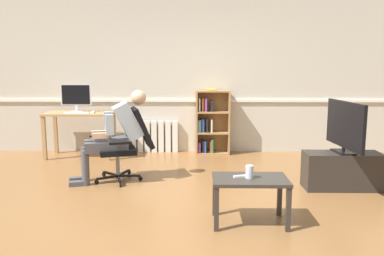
{
  "coord_description": "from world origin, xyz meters",
  "views": [
    {
      "loc": [
        0.24,
        -4.21,
        1.49
      ],
      "look_at": [
        0.15,
        0.85,
        0.7
      ],
      "focal_mm": 36.03,
      "sensor_mm": 36.0,
      "label": 1
    }
  ],
  "objects_px": {
    "keyboard": "(77,113)",
    "tv_screen": "(345,126)",
    "computer_desk": "(80,120)",
    "bookshelf": "(211,123)",
    "computer_mouse": "(93,112)",
    "person_seated": "(115,133)",
    "coffee_table": "(250,185)",
    "radiator": "(154,136)",
    "imac_monitor": "(76,96)",
    "drinking_glass": "(249,172)",
    "spare_remote": "(241,176)",
    "tv_stand": "(342,171)",
    "office_chair": "(129,141)"
  },
  "relations": [
    {
      "from": "keyboard",
      "to": "person_seated",
      "type": "bearing_deg",
      "value": -54.51
    },
    {
      "from": "radiator",
      "to": "bookshelf",
      "type": "bearing_deg",
      "value": -5.78
    },
    {
      "from": "computer_desk",
      "to": "bookshelf",
      "type": "relative_size",
      "value": 0.98
    },
    {
      "from": "keyboard",
      "to": "tv_stand",
      "type": "height_order",
      "value": "keyboard"
    },
    {
      "from": "person_seated",
      "to": "coffee_table",
      "type": "xyz_separation_m",
      "value": [
        1.59,
        -1.39,
        -0.27
      ]
    },
    {
      "from": "computer_desk",
      "to": "bookshelf",
      "type": "xyz_separation_m",
      "value": [
        2.2,
        0.29,
        -0.1
      ]
    },
    {
      "from": "computer_desk",
      "to": "computer_mouse",
      "type": "distance_m",
      "value": 0.32
    },
    {
      "from": "office_chair",
      "to": "drinking_glass",
      "type": "xyz_separation_m",
      "value": [
        1.42,
        -1.45,
        -0.01
      ]
    },
    {
      "from": "computer_desk",
      "to": "imac_monitor",
      "type": "xyz_separation_m",
      "value": [
        -0.07,
        0.08,
        0.39
      ]
    },
    {
      "from": "keyboard",
      "to": "bookshelf",
      "type": "bearing_deg",
      "value": 11.04
    },
    {
      "from": "computer_desk",
      "to": "keyboard",
      "type": "xyz_separation_m",
      "value": [
        0.0,
        -0.14,
        0.13
      ]
    },
    {
      "from": "person_seated",
      "to": "tv_stand",
      "type": "distance_m",
      "value": 2.93
    },
    {
      "from": "computer_desk",
      "to": "office_chair",
      "type": "distance_m",
      "value": 1.72
    },
    {
      "from": "computer_mouse",
      "to": "tv_screen",
      "type": "height_order",
      "value": "tv_screen"
    },
    {
      "from": "tv_stand",
      "to": "drinking_glass",
      "type": "xyz_separation_m",
      "value": [
        -1.3,
        -1.1,
        0.28
      ]
    },
    {
      "from": "drinking_glass",
      "to": "coffee_table",
      "type": "bearing_deg",
      "value": 25.16
    },
    {
      "from": "computer_mouse",
      "to": "radiator",
      "type": "xyz_separation_m",
      "value": [
        0.94,
        0.51,
        -0.49
      ]
    },
    {
      "from": "radiator",
      "to": "tv_stand",
      "type": "distance_m",
      "value": 3.31
    },
    {
      "from": "coffee_table",
      "to": "drinking_glass",
      "type": "xyz_separation_m",
      "value": [
        -0.01,
        -0.0,
        0.13
      ]
    },
    {
      "from": "coffee_table",
      "to": "computer_mouse",
      "type": "bearing_deg",
      "value": 129.91
    },
    {
      "from": "tv_stand",
      "to": "coffee_table",
      "type": "relative_size",
      "value": 1.3
    },
    {
      "from": "keyboard",
      "to": "imac_monitor",
      "type": "bearing_deg",
      "value": 108.78
    },
    {
      "from": "tv_stand",
      "to": "computer_mouse",
      "type": "bearing_deg",
      "value": 155.99
    },
    {
      "from": "spare_remote",
      "to": "coffee_table",
      "type": "bearing_deg",
      "value": -123.73
    },
    {
      "from": "computer_desk",
      "to": "coffee_table",
      "type": "xyz_separation_m",
      "value": [
        2.49,
        -2.79,
        -0.25
      ]
    },
    {
      "from": "radiator",
      "to": "tv_screen",
      "type": "relative_size",
      "value": 0.88
    },
    {
      "from": "imac_monitor",
      "to": "person_seated",
      "type": "xyz_separation_m",
      "value": [
        0.97,
        -1.47,
        -0.38
      ]
    },
    {
      "from": "computer_desk",
      "to": "spare_remote",
      "type": "bearing_deg",
      "value": -48.97
    },
    {
      "from": "spare_remote",
      "to": "person_seated",
      "type": "bearing_deg",
      "value": 29.88
    },
    {
      "from": "coffee_table",
      "to": "tv_screen",
      "type": "bearing_deg",
      "value": 40.41
    },
    {
      "from": "bookshelf",
      "to": "office_chair",
      "type": "xyz_separation_m",
      "value": [
        -1.14,
        -1.63,
        -0.01
      ]
    },
    {
      "from": "imac_monitor",
      "to": "bookshelf",
      "type": "xyz_separation_m",
      "value": [
        2.27,
        0.21,
        -0.49
      ]
    },
    {
      "from": "keyboard",
      "to": "tv_screen",
      "type": "distance_m",
      "value": 4.08
    },
    {
      "from": "tv_stand",
      "to": "drinking_glass",
      "type": "relative_size",
      "value": 7.57
    },
    {
      "from": "coffee_table",
      "to": "imac_monitor",
      "type": "bearing_deg",
      "value": 131.78
    },
    {
      "from": "office_chair",
      "to": "tv_stand",
      "type": "bearing_deg",
      "value": 65.68
    },
    {
      "from": "radiator",
      "to": "computer_desk",
      "type": "bearing_deg",
      "value": -162.01
    },
    {
      "from": "imac_monitor",
      "to": "bookshelf",
      "type": "bearing_deg",
      "value": 5.32
    },
    {
      "from": "person_seated",
      "to": "spare_remote",
      "type": "distance_m",
      "value": 2.04
    },
    {
      "from": "imac_monitor",
      "to": "office_chair",
      "type": "bearing_deg",
      "value": -51.42
    },
    {
      "from": "imac_monitor",
      "to": "drinking_glass",
      "type": "height_order",
      "value": "imac_monitor"
    },
    {
      "from": "radiator",
      "to": "tv_stand",
      "type": "height_order",
      "value": "radiator"
    },
    {
      "from": "bookshelf",
      "to": "drinking_glass",
      "type": "xyz_separation_m",
      "value": [
        0.28,
        -3.08,
        -0.02
      ]
    },
    {
      "from": "spare_remote",
      "to": "tv_screen",
      "type": "bearing_deg",
      "value": -69.86
    },
    {
      "from": "computer_mouse",
      "to": "tv_stand",
      "type": "height_order",
      "value": "computer_mouse"
    },
    {
      "from": "computer_mouse",
      "to": "person_seated",
      "type": "height_order",
      "value": "person_seated"
    },
    {
      "from": "radiator",
      "to": "coffee_table",
      "type": "distance_m",
      "value": 3.43
    },
    {
      "from": "computer_desk",
      "to": "office_chair",
      "type": "height_order",
      "value": "office_chair"
    },
    {
      "from": "person_seated",
      "to": "spare_remote",
      "type": "xyz_separation_m",
      "value": [
        1.51,
        -1.37,
        -0.19
      ]
    },
    {
      "from": "tv_screen",
      "to": "drinking_glass",
      "type": "distance_m",
      "value": 1.73
    }
  ]
}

